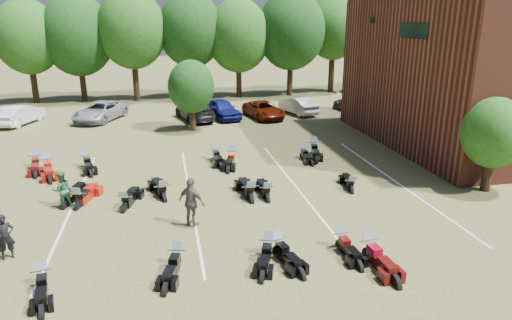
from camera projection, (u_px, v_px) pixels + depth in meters
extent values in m
plane|color=brown|center=(270.00, 218.00, 18.30)|extent=(160.00, 160.00, 0.00)
imported|color=#BBBABF|center=(19.00, 115.00, 33.95)|extent=(2.91, 4.77, 1.48)
imported|color=gray|center=(100.00, 111.00, 35.21)|extent=(4.26, 5.79, 1.46)
imported|color=black|center=(195.00, 111.00, 35.47)|extent=(3.21, 5.36, 1.46)
imported|color=#0C115A|center=(222.00, 109.00, 35.94)|extent=(3.00, 4.79, 1.52)
imported|color=#B3B2AE|center=(298.00, 105.00, 37.63)|extent=(2.55, 4.47, 1.39)
imported|color=#5D1405|center=(263.00, 110.00, 36.16)|extent=(3.00, 4.99, 1.30)
imported|color=#3B3A40|center=(356.00, 104.00, 38.37)|extent=(2.91, 5.13, 1.40)
imported|color=black|center=(5.00, 237.00, 15.05)|extent=(0.68, 0.57, 1.58)
imported|color=#256336|center=(62.00, 190.00, 19.13)|extent=(0.94, 0.84, 1.59)
imported|color=#504B45|center=(192.00, 202.00, 17.37)|extent=(1.19, 1.10, 1.96)
cube|color=black|center=(371.00, 20.00, 29.03)|extent=(0.30, 0.40, 0.30)
cube|color=black|center=(413.00, 31.00, 24.53)|extent=(0.06, 3.00, 0.80)
cylinder|color=black|center=(28.00, 81.00, 41.73)|extent=(0.58, 0.58, 4.08)
ellipsoid|color=#1E4C19|center=(21.00, 33.00, 40.43)|extent=(6.00, 6.00, 6.90)
cylinder|color=black|center=(85.00, 80.00, 42.68)|extent=(0.57, 0.58, 4.08)
ellipsoid|color=#1E4C19|center=(80.00, 32.00, 41.38)|extent=(6.00, 6.00, 6.90)
cylinder|color=black|center=(140.00, 78.00, 43.63)|extent=(0.57, 0.58, 4.08)
ellipsoid|color=#1E4C19|center=(137.00, 32.00, 42.34)|extent=(6.00, 6.00, 6.90)
cylinder|color=black|center=(193.00, 77.00, 44.59)|extent=(0.58, 0.58, 4.08)
ellipsoid|color=#1E4C19|center=(191.00, 32.00, 43.29)|extent=(6.00, 6.00, 6.90)
cylinder|color=black|center=(243.00, 76.00, 45.54)|extent=(0.57, 0.58, 4.08)
ellipsoid|color=#1E4C19|center=(243.00, 31.00, 44.24)|extent=(6.00, 6.00, 6.90)
cylinder|color=black|center=(291.00, 75.00, 46.49)|extent=(0.57, 0.58, 4.08)
ellipsoid|color=#1E4C19|center=(292.00, 31.00, 45.20)|extent=(6.00, 6.00, 6.90)
cylinder|color=black|center=(337.00, 73.00, 47.44)|extent=(0.57, 0.58, 4.08)
ellipsoid|color=#1E4C19|center=(340.00, 31.00, 46.15)|extent=(6.00, 6.00, 6.90)
cylinder|color=black|center=(382.00, 72.00, 48.40)|extent=(0.58, 0.58, 4.08)
ellipsoid|color=#1E4C19|center=(385.00, 30.00, 47.10)|extent=(6.00, 6.00, 6.90)
cylinder|color=black|center=(425.00, 71.00, 49.35)|extent=(0.58, 0.58, 4.08)
ellipsoid|color=#1E4C19|center=(429.00, 30.00, 48.06)|extent=(6.00, 6.00, 6.90)
cylinder|color=black|center=(487.00, 173.00, 20.98)|extent=(0.24, 0.24, 1.71)
sphere|color=#1E4C19|center=(494.00, 133.00, 20.40)|extent=(2.80, 2.80, 2.80)
cylinder|color=black|center=(192.00, 117.00, 32.11)|extent=(0.24, 0.24, 1.90)
sphere|color=#1E4C19|center=(191.00, 87.00, 31.46)|extent=(3.20, 3.20, 3.20)
cube|color=silver|center=(73.00, 205.00, 19.58)|extent=(0.10, 14.00, 0.01)
cube|color=silver|center=(190.00, 196.00, 20.53)|extent=(0.10, 14.00, 0.01)
cube|color=silver|center=(297.00, 188.00, 21.48)|extent=(0.10, 14.00, 0.01)
cube|color=silver|center=(395.00, 181.00, 22.44)|extent=(0.10, 14.00, 0.01)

